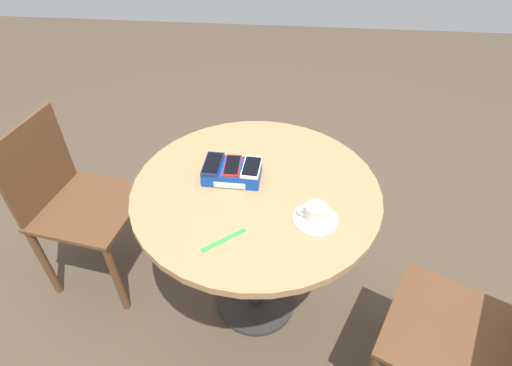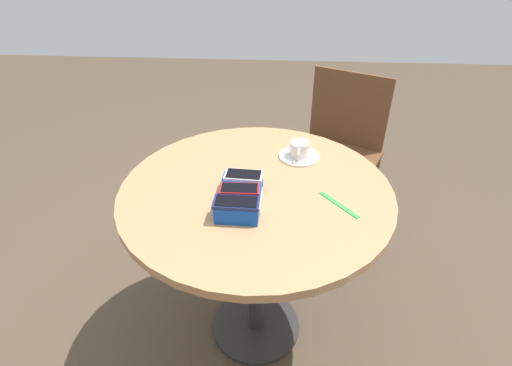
# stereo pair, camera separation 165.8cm
# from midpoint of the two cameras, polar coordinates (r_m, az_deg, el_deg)

# --- Properties ---
(ground_plane) EXTENTS (8.00, 8.00, 0.00)m
(ground_plane) POSITION_cam_midpoint_polar(r_m,az_deg,el_deg) (1.85, 20.73, -29.25)
(ground_plane) COLOR brown
(round_table) EXTENTS (0.95, 0.95, 0.77)m
(round_table) POSITION_cam_midpoint_polar(r_m,az_deg,el_deg) (1.29, 27.71, -18.53)
(round_table) COLOR #2D2D2D
(round_table) RESTS_ON ground_plane
(phone_box) EXTENTS (0.22, 0.14, 0.06)m
(phone_box) POSITION_cam_midpoint_polar(r_m,az_deg,el_deg) (1.17, 24.89, -12.99)
(phone_box) COLOR #0F42AD
(phone_box) RESTS_ON round_table
(phone_navy) EXTENTS (0.07, 0.14, 0.01)m
(phone_navy) POSITION_cam_midpoint_polar(r_m,az_deg,el_deg) (1.12, 21.67, -11.85)
(phone_navy) COLOR navy
(phone_navy) RESTS_ON phone_box
(phone_red) EXTENTS (0.06, 0.13, 0.01)m
(phone_red) POSITION_cam_midpoint_polar(r_m,az_deg,el_deg) (1.14, 25.38, -11.95)
(phone_red) COLOR red
(phone_red) RESTS_ON phone_box
(phone_white) EXTENTS (0.07, 0.13, 0.01)m
(phone_white) POSITION_cam_midpoint_polar(r_m,az_deg,el_deg) (1.17, 29.02, -12.08)
(phone_white) COLOR silver
(phone_white) RESTS_ON phone_box
(saucer) EXTENTS (0.16, 0.16, 0.01)m
(saucer) POSITION_cam_midpoint_polar(r_m,az_deg,el_deg) (1.24, 41.73, -20.24)
(saucer) COLOR silver
(saucer) RESTS_ON round_table
(coffee_cup) EXTENTS (0.10, 0.08, 0.06)m
(coffee_cup) POSITION_cam_midpoint_polar(r_m,az_deg,el_deg) (1.22, 42.35, -19.38)
(coffee_cup) COLOR silver
(coffee_cup) RESTS_ON saucer
(lanyard_strap) EXTENTS (0.14, 0.12, 0.00)m
(lanyard_strap) POSITION_cam_midpoint_polar(r_m,az_deg,el_deg) (1.05, 30.03, -28.00)
(lanyard_strap) COLOR green
(lanyard_strap) RESTS_ON round_table
(chair_near_window) EXTENTS (0.61, 0.61, 0.88)m
(chair_near_window) POSITION_cam_midpoint_polar(r_m,az_deg,el_deg) (1.80, 57.56, -28.24)
(chair_near_window) COLOR brown
(chair_near_window) RESTS_ON ground_plane
(chair_far_side) EXTENTS (0.49, 0.49, 0.88)m
(chair_far_side) POSITION_cam_midpoint_polar(r_m,az_deg,el_deg) (1.45, -11.66, -16.07)
(chair_far_side) COLOR brown
(chair_far_side) RESTS_ON ground_plane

